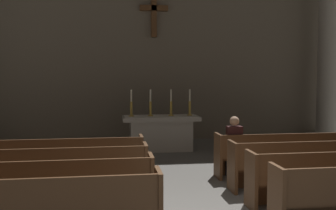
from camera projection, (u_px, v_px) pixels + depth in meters
pew_left_row_2 at (29, 190)px, 5.85m from camera, size 3.74×0.50×0.95m
pew_left_row_3 at (40, 173)px, 6.82m from camera, size 3.74×0.50×0.95m
pew_left_row_4 at (49, 161)px, 7.80m from camera, size 3.74×0.50×0.95m
pew_right_row_3 at (324, 163)px, 7.59m from camera, size 3.74×0.50×0.95m
pew_right_row_4 at (300, 153)px, 8.56m from camera, size 3.74×0.50×0.95m
column_right_fourth at (329, 48)px, 12.96m from camera, size 1.04×1.04×6.35m
altar at (161, 132)px, 11.36m from camera, size 2.20×0.90×1.01m
candlestick_outer_left at (131, 108)px, 11.18m from camera, size 0.16×0.16×0.76m
candlestick_inner_left at (150, 107)px, 11.26m from camera, size 0.16×0.16×0.76m
candlestick_inner_right at (171, 107)px, 11.35m from camera, size 0.16×0.16×0.76m
candlestick_outer_right at (190, 107)px, 11.43m from camera, size 0.16×0.16×0.76m
apse_with_cross at (153, 27)px, 13.09m from camera, size 12.57×0.42×7.55m
lone_worshipper at (233, 145)px, 8.37m from camera, size 0.32×0.43×1.32m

